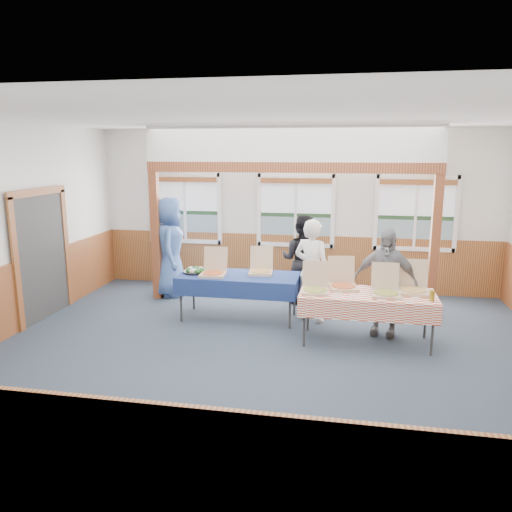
% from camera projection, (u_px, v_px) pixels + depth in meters
% --- Properties ---
extents(floor, '(8.00, 8.00, 0.00)m').
position_uv_depth(floor, '(267.00, 354.00, 6.94)').
color(floor, '#242F3B').
rests_on(floor, ground).
extents(ceiling, '(8.00, 8.00, 0.00)m').
position_uv_depth(ceiling, '(268.00, 116.00, 6.27)').
color(ceiling, white).
rests_on(ceiling, wall_back).
extents(wall_back, '(8.00, 0.00, 8.00)m').
position_uv_depth(wall_back, '(296.00, 210.00, 9.97)').
color(wall_back, silver).
rests_on(wall_back, floor).
extents(wall_front, '(8.00, 0.00, 8.00)m').
position_uv_depth(wall_front, '(180.00, 337.00, 3.24)').
color(wall_front, silver).
rests_on(wall_front, floor).
extents(wainscot_back, '(7.98, 0.05, 1.10)m').
position_uv_depth(wainscot_back, '(295.00, 262.00, 10.17)').
color(wainscot_back, brown).
rests_on(wainscot_back, floor).
extents(wainscot_front, '(7.98, 0.05, 1.10)m').
position_uv_depth(wainscot_front, '(186.00, 477.00, 3.49)').
color(wainscot_front, brown).
rests_on(wainscot_front, floor).
extents(wainscot_left, '(0.05, 6.98, 1.10)m').
position_uv_depth(wainscot_left, '(8.00, 301.00, 7.55)').
color(wainscot_left, brown).
rests_on(wainscot_left, floor).
extents(cased_opening, '(0.06, 1.30, 2.10)m').
position_uv_depth(cased_opening, '(42.00, 256.00, 8.30)').
color(cased_opening, '#2E2E2E').
rests_on(cased_opening, wall_left).
extents(window_left, '(1.56, 0.10, 1.46)m').
position_uv_depth(window_left, '(185.00, 204.00, 10.33)').
color(window_left, white).
rests_on(window_left, wall_back).
extents(window_mid, '(1.56, 0.10, 1.46)m').
position_uv_depth(window_mid, '(296.00, 207.00, 9.91)').
color(window_mid, white).
rests_on(window_mid, wall_back).
extents(window_right, '(1.56, 0.10, 1.46)m').
position_uv_depth(window_right, '(416.00, 209.00, 9.50)').
color(window_right, white).
rests_on(window_right, wall_back).
extents(post_left, '(0.15, 0.15, 2.40)m').
position_uv_depth(post_left, '(156.00, 236.00, 9.35)').
color(post_left, maroon).
rests_on(post_left, floor).
extents(post_right, '(0.15, 0.15, 2.40)m').
position_uv_depth(post_right, '(435.00, 245.00, 8.45)').
color(post_right, maroon).
rests_on(post_right, floor).
extents(cross_beam, '(5.15, 0.18, 0.18)m').
position_uv_depth(cross_beam, '(289.00, 167.00, 8.63)').
color(cross_beam, maroon).
rests_on(cross_beam, post_left).
extents(table_left, '(2.16, 1.69, 0.76)m').
position_uv_depth(table_left, '(239.00, 278.00, 8.29)').
color(table_left, '#2E2E2E').
rests_on(table_left, floor).
extents(table_right, '(2.11, 1.47, 0.76)m').
position_uv_depth(table_right, '(367.00, 297.00, 7.23)').
color(table_right, '#2E2E2E').
rests_on(table_right, floor).
extents(pizza_box_a, '(0.43, 0.51, 0.44)m').
position_uv_depth(pizza_box_a, '(213.00, 271.00, 8.23)').
color(pizza_box_a, tan).
rests_on(pizza_box_a, table_left).
extents(pizza_box_b, '(0.44, 0.51, 0.42)m').
position_uv_depth(pizza_box_b, '(261.00, 270.00, 8.35)').
color(pizza_box_b, tan).
rests_on(pizza_box_b, table_left).
extents(pizza_box_c, '(0.41, 0.49, 0.42)m').
position_uv_depth(pizza_box_c, '(315.00, 288.00, 7.25)').
color(pizza_box_c, tan).
rests_on(pizza_box_c, table_right).
extents(pizza_box_d, '(0.49, 0.56, 0.45)m').
position_uv_depth(pizza_box_d, '(343.00, 284.00, 7.46)').
color(pizza_box_d, tan).
rests_on(pizza_box_d, table_right).
extents(pizza_box_e, '(0.40, 0.49, 0.43)m').
position_uv_depth(pizza_box_e, '(386.00, 291.00, 7.09)').
color(pizza_box_e, tan).
rests_on(pizza_box_e, table_right).
extents(pizza_box_f, '(0.44, 0.52, 0.45)m').
position_uv_depth(pizza_box_f, '(413.00, 288.00, 7.23)').
color(pizza_box_f, tan).
rests_on(pizza_box_f, table_right).
extents(veggie_tray, '(0.41, 0.41, 0.09)m').
position_uv_depth(veggie_tray, '(195.00, 271.00, 8.40)').
color(veggie_tray, black).
rests_on(veggie_tray, table_left).
extents(drink_glass, '(0.07, 0.07, 0.15)m').
position_uv_depth(drink_glass, '(432.00, 296.00, 6.81)').
color(drink_glass, olive).
rests_on(drink_glass, table_right).
extents(woman_white, '(0.73, 0.62, 1.71)m').
position_uv_depth(woman_white, '(312.00, 271.00, 8.15)').
color(woman_white, silver).
rests_on(woman_white, floor).
extents(woman_black, '(0.92, 0.79, 1.65)m').
position_uv_depth(woman_black, '(302.00, 260.00, 9.08)').
color(woman_black, black).
rests_on(woman_black, floor).
extents(man_blue, '(0.84, 1.07, 1.92)m').
position_uv_depth(man_blue, '(169.00, 247.00, 9.58)').
color(man_blue, '#3D5B98').
rests_on(man_blue, floor).
extents(person_grey, '(1.04, 0.61, 1.66)m').
position_uv_depth(person_grey, '(385.00, 282.00, 7.56)').
color(person_grey, gray).
rests_on(person_grey, floor).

